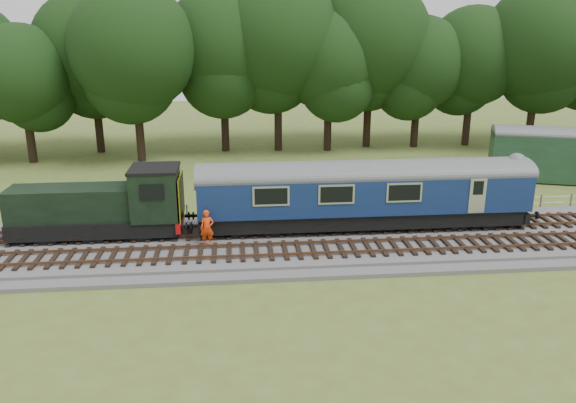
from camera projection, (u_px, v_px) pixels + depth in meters
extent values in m
plane|color=#536324|center=(296.00, 245.00, 29.69)|extent=(120.00, 120.00, 0.00)
cube|color=#4C4C4F|center=(296.00, 242.00, 29.64)|extent=(70.00, 7.00, 0.35)
cube|color=brown|center=(294.00, 232.00, 30.19)|extent=(66.50, 0.07, 0.14)
cube|color=brown|center=(292.00, 223.00, 31.55)|extent=(66.50, 0.07, 0.14)
cube|color=brown|center=(301.00, 254.00, 27.34)|extent=(66.50, 0.07, 0.14)
cube|color=brown|center=(297.00, 243.00, 28.70)|extent=(66.50, 0.07, 0.14)
cube|color=black|center=(363.00, 216.00, 31.05)|extent=(17.46, 2.52, 0.85)
cube|color=#0F2450|center=(364.00, 191.00, 30.62)|extent=(18.00, 2.80, 2.05)
cube|color=yellow|center=(521.00, 193.00, 31.55)|extent=(0.06, 2.74, 1.30)
cube|color=black|center=(468.00, 216.00, 31.65)|extent=(2.60, 2.00, 0.55)
cube|color=black|center=(255.00, 222.00, 30.57)|extent=(2.60, 2.00, 0.55)
cube|color=black|center=(97.00, 225.00, 29.77)|extent=(8.73, 2.39, 0.85)
cube|color=black|center=(71.00, 203.00, 29.28)|extent=(6.30, 2.08, 1.70)
cube|color=black|center=(156.00, 193.00, 29.56)|extent=(2.40, 2.55, 2.60)
cube|color=#B20D10|center=(180.00, 221.00, 30.15)|extent=(0.25, 2.60, 0.55)
cube|color=yellow|center=(181.00, 196.00, 29.74)|extent=(0.06, 2.55, 2.30)
imported|color=#FF420D|center=(207.00, 228.00, 28.47)|extent=(0.69, 0.46, 1.88)
cube|color=#193721|center=(550.00, 158.00, 43.49)|extent=(3.52, 3.52, 2.53)
cube|color=black|center=(553.00, 141.00, 43.07)|extent=(3.87, 3.87, 0.20)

